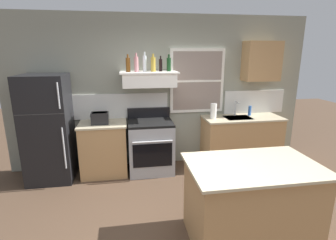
{
  "coord_description": "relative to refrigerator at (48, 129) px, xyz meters",
  "views": [
    {
      "loc": [
        -0.65,
        -2.43,
        2.07
      ],
      "look_at": [
        -0.05,
        1.2,
        1.1
      ],
      "focal_mm": 27.82,
      "sensor_mm": 36.0,
      "label": 1
    }
  ],
  "objects": [
    {
      "name": "stove_range",
      "position": [
        1.65,
        0.02,
        -0.4
      ],
      "size": [
        0.76,
        0.69,
        1.09
      ],
      "color": "#9EA0A5",
      "rests_on": "ground_plane"
    },
    {
      "name": "upper_cabinet_right",
      "position": [
        3.7,
        0.2,
        1.03
      ],
      "size": [
        0.64,
        0.32,
        0.7
      ],
      "color": "tan"
    },
    {
      "name": "counter_right_with_sink",
      "position": [
        3.35,
        0.06,
        -0.41
      ],
      "size": [
        1.43,
        0.63,
        0.91
      ],
      "color": "tan",
      "rests_on": "ground_plane"
    },
    {
      "name": "bottle_rose_pink",
      "position": [
        1.45,
        0.09,
        1.01
      ],
      "size": [
        0.07,
        0.07,
        0.3
      ],
      "color": "#C67F84",
      "rests_on": "range_hood_shelf"
    },
    {
      "name": "sink_faucet",
      "position": [
        3.25,
        0.16,
        0.22
      ],
      "size": [
        0.03,
        0.17,
        0.28
      ],
      "color": "silver",
      "rests_on": "counter_right_with_sink"
    },
    {
      "name": "kitchen_island",
      "position": [
        2.57,
        -1.9,
        -0.41
      ],
      "size": [
        1.4,
        0.9,
        0.91
      ],
      "color": "tan",
      "rests_on": "ground_plane"
    },
    {
      "name": "back_wall",
      "position": [
        1.93,
        0.39,
        0.49
      ],
      "size": [
        5.4,
        0.11,
        2.7
      ],
      "color": "gray",
      "rests_on": "ground_plane"
    },
    {
      "name": "counter_left_of_stove",
      "position": [
        0.85,
        0.06,
        -0.41
      ],
      "size": [
        0.79,
        0.63,
        0.91
      ],
      "color": "tan",
      "rests_on": "ground_plane"
    },
    {
      "name": "paper_towel_roll",
      "position": [
        2.79,
        0.06,
        0.18
      ],
      "size": [
        0.11,
        0.11,
        0.27
      ],
      "primitive_type": "cylinder",
      "color": "white",
      "rests_on": "counter_right_with_sink"
    },
    {
      "name": "bottle_clear_tall",
      "position": [
        1.59,
        0.14,
        1.02
      ],
      "size": [
        0.06,
        0.06,
        0.32
      ],
      "color": "silver",
      "rests_on": "range_hood_shelf"
    },
    {
      "name": "bottle_amber_wine",
      "position": [
        1.31,
        0.11,
        1.0
      ],
      "size": [
        0.07,
        0.07,
        0.28
      ],
      "color": "brown",
      "rests_on": "range_hood_shelf"
    },
    {
      "name": "bottle_dark_green_wine",
      "position": [
        1.99,
        0.15,
        1.0
      ],
      "size": [
        0.07,
        0.07,
        0.28
      ],
      "color": "#143819",
      "rests_on": "range_hood_shelf"
    },
    {
      "name": "ground_plane",
      "position": [
        1.9,
        -1.84,
        -0.87
      ],
      "size": [
        16.0,
        16.0,
        0.0
      ],
      "primitive_type": "plane",
      "color": "#4C3828"
    },
    {
      "name": "bottle_champagne_gold_foil",
      "position": [
        1.72,
        0.11,
        1.0
      ],
      "size": [
        0.08,
        0.08,
        0.29
      ],
      "color": "#B29333",
      "rests_on": "range_hood_shelf"
    },
    {
      "name": "bottle_balsamic_dark",
      "position": [
        1.86,
        0.17,
        0.99
      ],
      "size": [
        0.06,
        0.06,
        0.25
      ],
      "color": "black",
      "rests_on": "range_hood_shelf"
    },
    {
      "name": "refrigerator",
      "position": [
        0.0,
        0.0,
        0.0
      ],
      "size": [
        0.7,
        0.72,
        1.73
      ],
      "color": "black",
      "rests_on": "ground_plane"
    },
    {
      "name": "toaster",
      "position": [
        0.82,
        0.02,
        0.14
      ],
      "size": [
        0.3,
        0.2,
        0.19
      ],
      "color": "black",
      "rests_on": "counter_left_of_stove"
    },
    {
      "name": "range_hood_shelf",
      "position": [
        1.65,
        0.12,
        0.76
      ],
      "size": [
        0.96,
        0.52,
        0.24
      ],
      "color": "white"
    },
    {
      "name": "dish_soap_bottle",
      "position": [
        3.53,
        0.16,
        0.13
      ],
      "size": [
        0.06,
        0.06,
        0.18
      ],
      "primitive_type": "cylinder",
      "color": "blue",
      "rests_on": "counter_right_with_sink"
    }
  ]
}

